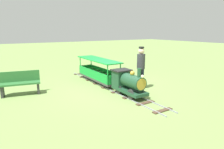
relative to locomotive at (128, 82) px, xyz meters
name	(u,v)px	position (x,y,z in m)	size (l,w,h in m)	color
ground_plane	(111,88)	(0.00, -1.07, -0.49)	(60.00, 60.00, 0.00)	#75934C
track	(109,87)	(0.00, -1.22, -0.47)	(0.67, 6.40, 0.04)	gray
locomotive	(128,82)	(0.00, 0.00, 0.00)	(0.63, 1.45, 1.01)	#1E472D
passenger_car	(98,73)	(0.00, -2.12, -0.06)	(0.73, 2.70, 0.97)	#3F3F3F
conductor_person	(141,65)	(-0.86, -0.35, 0.47)	(0.30, 0.30, 1.62)	#282D47
park_bench	(20,83)	(3.10, -2.06, -0.07)	(1.35, 0.65, 0.82)	#2D6B33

